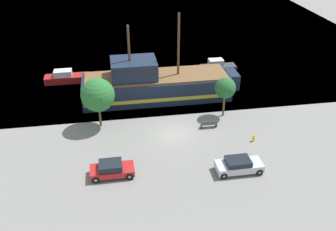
# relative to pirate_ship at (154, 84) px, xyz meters

# --- Properties ---
(ground_plane) EXTENTS (160.00, 160.00, 0.00)m
(ground_plane) POSITION_rel_pirate_ship_xyz_m (0.98, -8.87, -1.94)
(ground_plane) COLOR gray
(water_surface) EXTENTS (80.00, 80.00, 0.00)m
(water_surface) POSITION_rel_pirate_ship_xyz_m (0.98, 35.13, -1.94)
(water_surface) COLOR #33566B
(water_surface) RESTS_ON ground
(pirate_ship) EXTENTS (19.65, 5.43, 10.72)m
(pirate_ship) POSITION_rel_pirate_ship_xyz_m (0.00, 0.00, 0.00)
(pirate_ship) COLOR #192338
(pirate_ship) RESTS_ON water_surface
(moored_boat_dockside) EXTENTS (5.17, 1.88, 1.89)m
(moored_boat_dockside) POSITION_rel_pirate_ship_xyz_m (10.25, 6.97, -1.25)
(moored_boat_dockside) COLOR #2D333D
(moored_boat_dockside) RESTS_ON water_surface
(moored_boat_outer) EXTENTS (6.00, 1.89, 1.75)m
(moored_boat_outer) POSITION_rel_pirate_ship_xyz_m (-11.47, 6.76, -1.28)
(moored_boat_outer) COLOR maroon
(moored_boat_outer) RESTS_ON water_surface
(parked_car_curb_front) EXTENTS (4.30, 1.93, 1.38)m
(parked_car_curb_front) POSITION_rel_pirate_ship_xyz_m (5.74, -16.15, -1.25)
(parked_car_curb_front) COLOR #B7BCC6
(parked_car_curb_front) RESTS_ON ground_plane
(parked_car_curb_mid) EXTENTS (4.00, 1.94, 1.42)m
(parked_car_curb_mid) POSITION_rel_pirate_ship_xyz_m (-5.88, -14.87, -1.23)
(parked_car_curb_mid) COLOR #B21E1E
(parked_car_curb_mid) RESTS_ON ground_plane
(fire_hydrant) EXTENTS (0.42, 0.25, 0.76)m
(fire_hydrant) POSITION_rel_pirate_ship_xyz_m (8.96, -11.53, -1.53)
(fire_hydrant) COLOR yellow
(fire_hydrant) RESTS_ON ground_plane
(bench_promenade_east) EXTENTS (1.83, 0.45, 0.85)m
(bench_promenade_east) POSITION_rel_pirate_ship_xyz_m (5.00, -8.20, -1.50)
(bench_promenade_east) COLOR #4C4742
(bench_promenade_east) RESTS_ON ground_plane
(tree_row_east) EXTENTS (3.65, 3.65, 5.65)m
(tree_row_east) POSITION_rel_pirate_ship_xyz_m (-6.85, -5.80, 1.87)
(tree_row_east) COLOR brown
(tree_row_east) RESTS_ON ground_plane
(tree_row_mideast) EXTENTS (2.40, 2.40, 4.75)m
(tree_row_mideast) POSITION_rel_pirate_ship_xyz_m (7.35, -5.78, 1.58)
(tree_row_mideast) COLOR brown
(tree_row_mideast) RESTS_ON ground_plane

